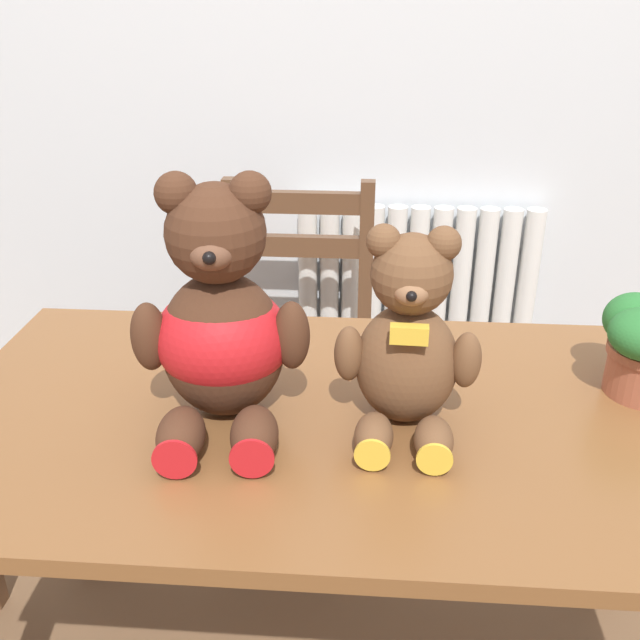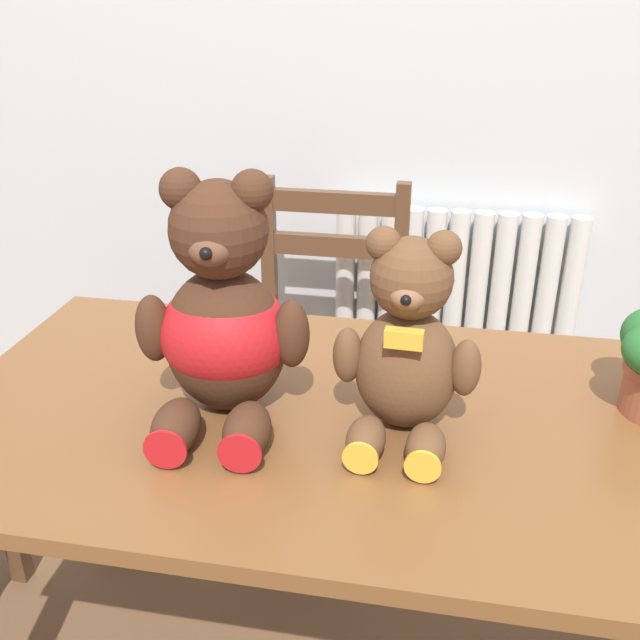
# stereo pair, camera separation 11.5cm
# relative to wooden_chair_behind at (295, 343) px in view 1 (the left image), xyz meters

# --- Properties ---
(wall_back) EXTENTS (8.00, 0.04, 2.60)m
(wall_back) POSITION_rel_wooden_chair_behind_xyz_m (0.16, 0.40, 0.84)
(wall_back) COLOR silver
(wall_back) RESTS_ON ground_plane
(radiator) EXTENTS (0.76, 0.10, 0.77)m
(radiator) POSITION_rel_wooden_chair_behind_xyz_m (0.35, 0.33, -0.11)
(radiator) COLOR white
(radiator) RESTS_ON ground_plane
(dining_table) EXTENTS (1.39, 0.76, 0.71)m
(dining_table) POSITION_rel_wooden_chair_behind_xyz_m (0.16, -0.74, 0.16)
(dining_table) COLOR brown
(dining_table) RESTS_ON ground_plane
(wooden_chair_behind) EXTENTS (0.43, 0.42, 0.89)m
(wooden_chair_behind) POSITION_rel_wooden_chair_behind_xyz_m (0.00, 0.00, 0.00)
(wooden_chair_behind) COLOR brown
(wooden_chair_behind) RESTS_ON ground_plane
(teddy_bear_left) EXTENTS (0.30, 0.31, 0.42)m
(teddy_bear_left) POSITION_rel_wooden_chair_behind_xyz_m (-0.04, -0.76, 0.42)
(teddy_bear_left) COLOR #472819
(teddy_bear_left) RESTS_ON dining_table
(teddy_bear_right) EXTENTS (0.24, 0.24, 0.34)m
(teddy_bear_right) POSITION_rel_wooden_chair_behind_xyz_m (0.27, -0.76, 0.40)
(teddy_bear_right) COLOR brown
(teddy_bear_right) RESTS_ON dining_table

